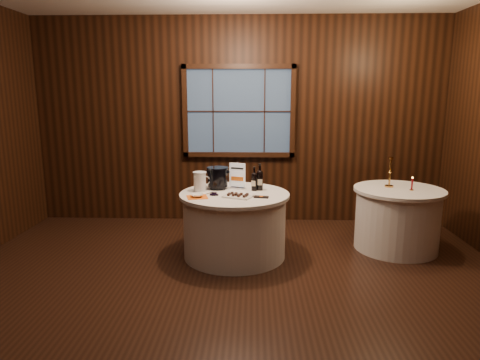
{
  "coord_description": "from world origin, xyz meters",
  "views": [
    {
      "loc": [
        0.22,
        -3.84,
        1.92
      ],
      "look_at": [
        0.07,
        0.9,
        0.95
      ],
      "focal_mm": 32.0,
      "sensor_mm": 36.0,
      "label": 1
    }
  ],
  "objects_px": {
    "ice_bucket": "(218,177)",
    "port_bottle_right": "(260,179)",
    "side_table": "(397,219)",
    "grape_bunch": "(214,194)",
    "main_table": "(235,224)",
    "glass_pitcher": "(200,181)",
    "red_candle": "(412,185)",
    "port_bottle_left": "(254,180)",
    "chocolate_plate": "(238,196)",
    "chocolate_box": "(261,197)",
    "cracker_bowl": "(197,195)",
    "sign_stand": "(238,180)",
    "brass_candlestick": "(390,176)"
  },
  "relations": [
    {
      "from": "side_table",
      "to": "grape_bunch",
      "type": "height_order",
      "value": "grape_bunch"
    },
    {
      "from": "ice_bucket",
      "to": "port_bottle_right",
      "type": "bearing_deg",
      "value": -5.82
    },
    {
      "from": "main_table",
      "to": "ice_bucket",
      "type": "xyz_separation_m",
      "value": [
        -0.21,
        0.22,
        0.52
      ]
    },
    {
      "from": "main_table",
      "to": "chocolate_plate",
      "type": "distance_m",
      "value": 0.45
    },
    {
      "from": "main_table",
      "to": "red_candle",
      "type": "xyz_separation_m",
      "value": [
        2.11,
        0.21,
        0.45
      ]
    },
    {
      "from": "red_candle",
      "to": "cracker_bowl",
      "type": "bearing_deg",
      "value": -170.47
    },
    {
      "from": "port_bottle_right",
      "to": "glass_pitcher",
      "type": "xyz_separation_m",
      "value": [
        -0.71,
        -0.07,
        -0.02
      ]
    },
    {
      "from": "side_table",
      "to": "chocolate_box",
      "type": "bearing_deg",
      "value": -163.31
    },
    {
      "from": "grape_bunch",
      "to": "main_table",
      "type": "bearing_deg",
      "value": 27.85
    },
    {
      "from": "main_table",
      "to": "port_bottle_right",
      "type": "distance_m",
      "value": 0.62
    },
    {
      "from": "port_bottle_right",
      "to": "cracker_bowl",
      "type": "xyz_separation_m",
      "value": [
        -0.7,
        -0.38,
        -0.12
      ]
    },
    {
      "from": "grape_bunch",
      "to": "glass_pitcher",
      "type": "distance_m",
      "value": 0.3
    },
    {
      "from": "side_table",
      "to": "ice_bucket",
      "type": "distance_m",
      "value": 2.28
    },
    {
      "from": "chocolate_plate",
      "to": "red_candle",
      "type": "distance_m",
      "value": 2.11
    },
    {
      "from": "port_bottle_left",
      "to": "chocolate_box",
      "type": "bearing_deg",
      "value": -59.06
    },
    {
      "from": "cracker_bowl",
      "to": "ice_bucket",
      "type": "bearing_deg",
      "value": 66.03
    },
    {
      "from": "main_table",
      "to": "side_table",
      "type": "bearing_deg",
      "value": 8.53
    },
    {
      "from": "port_bottle_right",
      "to": "side_table",
      "type": "bearing_deg",
      "value": 1.6
    },
    {
      "from": "side_table",
      "to": "red_candle",
      "type": "bearing_deg",
      "value": -39.39
    },
    {
      "from": "chocolate_plate",
      "to": "glass_pitcher",
      "type": "bearing_deg",
      "value": 147.14
    },
    {
      "from": "side_table",
      "to": "chocolate_plate",
      "type": "distance_m",
      "value": 2.06
    },
    {
      "from": "glass_pitcher",
      "to": "red_candle",
      "type": "relative_size",
      "value": 1.39
    },
    {
      "from": "chocolate_plate",
      "to": "grape_bunch",
      "type": "bearing_deg",
      "value": 163.25
    },
    {
      "from": "sign_stand",
      "to": "port_bottle_left",
      "type": "bearing_deg",
      "value": -7.5
    },
    {
      "from": "side_table",
      "to": "brass_candlestick",
      "type": "relative_size",
      "value": 2.88
    },
    {
      "from": "sign_stand",
      "to": "brass_candlestick",
      "type": "distance_m",
      "value": 1.88
    },
    {
      "from": "port_bottle_left",
      "to": "red_candle",
      "type": "relative_size",
      "value": 1.74
    },
    {
      "from": "port_bottle_right",
      "to": "glass_pitcher",
      "type": "bearing_deg",
      "value": -176.95
    },
    {
      "from": "sign_stand",
      "to": "cracker_bowl",
      "type": "height_order",
      "value": "sign_stand"
    },
    {
      "from": "ice_bucket",
      "to": "glass_pitcher",
      "type": "distance_m",
      "value": 0.24
    },
    {
      "from": "sign_stand",
      "to": "grape_bunch",
      "type": "bearing_deg",
      "value": -107.72
    },
    {
      "from": "port_bottle_right",
      "to": "cracker_bowl",
      "type": "height_order",
      "value": "port_bottle_right"
    },
    {
      "from": "chocolate_plate",
      "to": "red_candle",
      "type": "height_order",
      "value": "red_candle"
    },
    {
      "from": "cracker_bowl",
      "to": "port_bottle_left",
      "type": "bearing_deg",
      "value": 29.23
    },
    {
      "from": "cracker_bowl",
      "to": "red_candle",
      "type": "relative_size",
      "value": 0.83
    },
    {
      "from": "main_table",
      "to": "port_bottle_right",
      "type": "height_order",
      "value": "port_bottle_right"
    },
    {
      "from": "main_table",
      "to": "glass_pitcher",
      "type": "relative_size",
      "value": 5.54
    },
    {
      "from": "ice_bucket",
      "to": "grape_bunch",
      "type": "relative_size",
      "value": 1.61
    },
    {
      "from": "side_table",
      "to": "port_bottle_left",
      "type": "bearing_deg",
      "value": -174.83
    },
    {
      "from": "main_table",
      "to": "cracker_bowl",
      "type": "relative_size",
      "value": 9.32
    },
    {
      "from": "main_table",
      "to": "glass_pitcher",
      "type": "distance_m",
      "value": 0.66
    },
    {
      "from": "sign_stand",
      "to": "port_bottle_left",
      "type": "relative_size",
      "value": 1.13
    },
    {
      "from": "sign_stand",
      "to": "port_bottle_left",
      "type": "height_order",
      "value": "sign_stand"
    },
    {
      "from": "sign_stand",
      "to": "grape_bunch",
      "type": "relative_size",
      "value": 1.99
    },
    {
      "from": "red_candle",
      "to": "port_bottle_left",
      "type": "bearing_deg",
      "value": -177.99
    },
    {
      "from": "chocolate_plate",
      "to": "chocolate_box",
      "type": "bearing_deg",
      "value": -1.07
    },
    {
      "from": "brass_candlestick",
      "to": "red_candle",
      "type": "bearing_deg",
      "value": -41.46
    },
    {
      "from": "side_table",
      "to": "grape_bunch",
      "type": "distance_m",
      "value": 2.3
    },
    {
      "from": "ice_bucket",
      "to": "chocolate_box",
      "type": "distance_m",
      "value": 0.69
    },
    {
      "from": "chocolate_box",
      "to": "sign_stand",
      "type": "bearing_deg",
      "value": 131.53
    }
  ]
}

